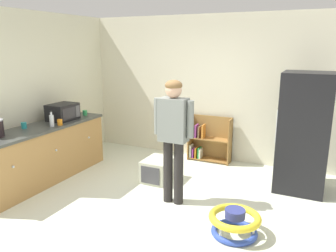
{
  "coord_description": "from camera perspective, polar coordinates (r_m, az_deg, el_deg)",
  "views": [
    {
      "loc": [
        1.77,
        -3.62,
        2.15
      ],
      "look_at": [
        -0.19,
        0.55,
        1.02
      ],
      "focal_mm": 35.25,
      "sensor_mm": 36.0,
      "label": 1
    }
  ],
  "objects": [
    {
      "name": "teal_cup",
      "position": [
        5.52,
        -23.65,
        0.08
      ],
      "size": [
        0.08,
        0.08,
        0.09
      ],
      "primitive_type": "cylinder",
      "color": "teal",
      "rests_on": "kitchen_counter"
    },
    {
      "name": "blue_cup",
      "position": [
        6.24,
        -15.32,
        2.22
      ],
      "size": [
        0.08,
        0.08,
        0.09
      ],
      "primitive_type": "cylinder",
      "color": "blue",
      "rests_on": "kitchen_counter"
    },
    {
      "name": "baby_walker",
      "position": [
        4.04,
        11.44,
        -16.01
      ],
      "size": [
        0.6,
        0.6,
        0.32
      ],
      "color": "#304BB6",
      "rests_on": "ground"
    },
    {
      "name": "orange_cup",
      "position": [
        5.55,
        -18.2,
        0.62
      ],
      "size": [
        0.08,
        0.08,
        0.09
      ],
      "primitive_type": "cylinder",
      "color": "orange",
      "rests_on": "kitchen_counter"
    },
    {
      "name": "clear_bottle",
      "position": [
        5.5,
        -19.49,
        0.96
      ],
      "size": [
        0.07,
        0.07,
        0.25
      ],
      "color": "silver",
      "rests_on": "kitchen_counter"
    },
    {
      "name": "left_side_wall",
      "position": [
        6.29,
        -19.63,
        5.73
      ],
      "size": [
        0.06,
        2.99,
        2.7
      ],
      "primitive_type": "cube",
      "color": "beige",
      "rests_on": "ground"
    },
    {
      "name": "microwave",
      "position": [
        5.9,
        -17.74,
        2.33
      ],
      "size": [
        0.37,
        0.48,
        0.28
      ],
      "color": "black",
      "rests_on": "kitchen_counter"
    },
    {
      "name": "red_cup",
      "position": [
        6.3,
        -16.93,
        2.23
      ],
      "size": [
        0.08,
        0.08,
        0.09
      ],
      "primitive_type": "cylinder",
      "color": "red",
      "rests_on": "kitchen_counter"
    },
    {
      "name": "refrigerator",
      "position": [
        5.26,
        22.4,
        -1.1
      ],
      "size": [
        0.73,
        0.68,
        1.78
      ],
      "color": "black",
      "rests_on": "ground"
    },
    {
      "name": "bookshelf",
      "position": [
        6.32,
        6.83,
        -2.62
      ],
      "size": [
        0.8,
        0.28,
        0.85
      ],
      "color": "olive",
      "rests_on": "ground"
    },
    {
      "name": "kitchen_counter",
      "position": [
        5.67,
        -20.99,
        -4.53
      ],
      "size": [
        0.65,
        2.44,
        0.9
      ],
      "color": "#AC7F46",
      "rests_on": "ground"
    },
    {
      "name": "back_wall",
      "position": [
        6.25,
        8.58,
        6.34
      ],
      "size": [
        5.2,
        0.06,
        2.7
      ],
      "primitive_type": "cube",
      "color": "beige",
      "rests_on": "ground"
    },
    {
      "name": "standing_person",
      "position": [
        4.4,
        0.95,
        -0.72
      ],
      "size": [
        0.57,
        0.23,
        1.71
      ],
      "color": "#272424",
      "rests_on": "ground"
    },
    {
      "name": "pet_carrier",
      "position": [
        5.4,
        -1.72,
        -7.57
      ],
      "size": [
        0.42,
        0.55,
        0.36
      ],
      "color": "beige",
      "rests_on": "ground"
    },
    {
      "name": "ground_plane",
      "position": [
        4.56,
        -0.82,
        -14.27
      ],
      "size": [
        12.0,
        12.0,
        0.0
      ],
      "primitive_type": "plane",
      "color": "silver",
      "rests_on": "ground"
    },
    {
      "name": "green_cup",
      "position": [
        6.2,
        -14.18,
        2.23
      ],
      "size": [
        0.08,
        0.08,
        0.09
      ],
      "primitive_type": "cylinder",
      "color": "green",
      "rests_on": "kitchen_counter"
    }
  ]
}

